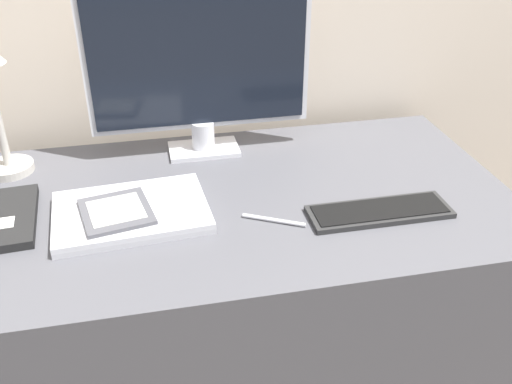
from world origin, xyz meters
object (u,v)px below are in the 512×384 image
at_px(monitor, 199,61).
at_px(keyboard, 380,212).
at_px(pen, 274,220).
at_px(ereader, 116,211).
at_px(laptop, 131,212).

bearing_deg(monitor, keyboard, -49.50).
height_order(monitor, pen, monitor).
distance_m(monitor, keyboard, 0.57).
bearing_deg(monitor, ereader, -126.29).
distance_m(keyboard, ereader, 0.56).
height_order(laptop, ereader, ereader).
relative_size(keyboard, laptop, 0.92).
relative_size(monitor, ereader, 3.17).
relative_size(monitor, keyboard, 1.78).
bearing_deg(laptop, monitor, 55.94).
relative_size(ereader, pen, 1.39).
bearing_deg(ereader, pen, -11.33).
bearing_deg(monitor, laptop, -124.06).
xyz_separation_m(keyboard, laptop, (-0.53, 0.10, 0.01)).
bearing_deg(laptop, keyboard, -11.02).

